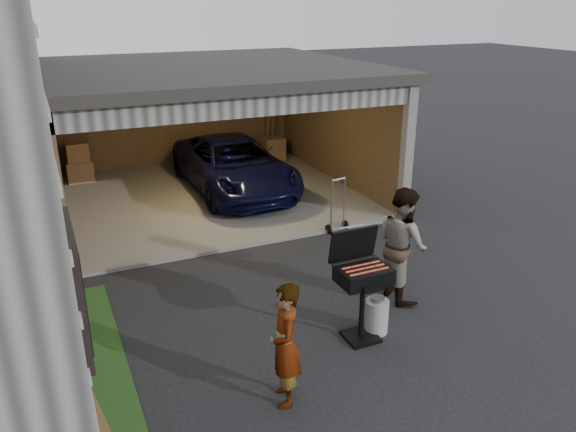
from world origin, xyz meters
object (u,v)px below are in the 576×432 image
object	(u,v)px
propane_tank	(377,316)
man	(402,244)
hand_truck	(339,222)
minivan	(234,168)
bbq_grill	(362,278)
woman	(285,345)

from	to	relation	value
propane_tank	man	bearing A→B (deg)	39.55
man	hand_truck	xyz separation A→B (m)	(0.38, 2.52, -0.65)
minivan	bbq_grill	xyz separation A→B (m)	(-0.46, -6.26, 0.28)
woman	bbq_grill	xyz separation A→B (m)	(1.40, 0.74, 0.16)
minivan	hand_truck	xyz separation A→B (m)	(1.03, -3.03, -0.39)
woman	man	distance (m)	2.90
woman	propane_tank	bearing A→B (deg)	130.03
minivan	propane_tank	world-z (taller)	minivan
man	propane_tank	xyz separation A→B (m)	(-0.84, -0.69, -0.62)
woman	man	bearing A→B (deg)	135.68
minivan	hand_truck	size ratio (longest dim) A/B	3.97
man	propane_tank	size ratio (longest dim) A/B	3.64
bbq_grill	hand_truck	world-z (taller)	bbq_grill
woman	propane_tank	xyz separation A→B (m)	(1.67, 0.76, -0.48)
man	propane_tank	bearing A→B (deg)	133.20
man	bbq_grill	distance (m)	1.32
bbq_grill	hand_truck	distance (m)	3.62
bbq_grill	propane_tank	world-z (taller)	bbq_grill
bbq_grill	hand_truck	xyz separation A→B (m)	(1.49, 3.23, -0.67)
propane_tank	hand_truck	world-z (taller)	hand_truck
propane_tank	bbq_grill	bearing A→B (deg)	-176.11
woman	man	size ratio (longest dim) A/B	0.84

